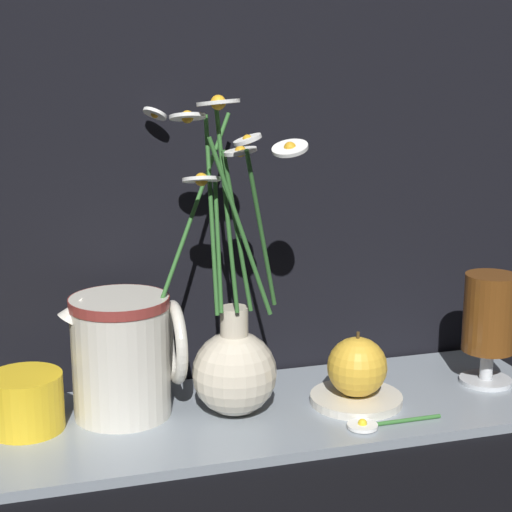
# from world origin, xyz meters

# --- Properties ---
(ground_plane) EXTENTS (6.00, 6.00, 0.00)m
(ground_plane) POSITION_xyz_m (0.00, 0.00, 0.00)
(ground_plane) COLOR black
(shelf) EXTENTS (0.74, 0.25, 0.01)m
(shelf) POSITION_xyz_m (0.00, 0.00, 0.01)
(shelf) COLOR gray
(shelf) RESTS_ON ground_plane
(vase_with_flowers) EXTENTS (0.17, 0.21, 0.38)m
(vase_with_flowers) POSITION_xyz_m (-0.04, -0.00, 0.09)
(vase_with_flowers) COLOR beige
(vase_with_flowers) RESTS_ON shelf
(yellow_mug) EXTENTS (0.10, 0.09, 0.07)m
(yellow_mug) POSITION_xyz_m (-0.28, 0.02, 0.05)
(yellow_mug) COLOR yellow
(yellow_mug) RESTS_ON shelf
(ceramic_pitcher) EXTENTS (0.14, 0.12, 0.16)m
(ceramic_pitcher) POSITION_xyz_m (-0.16, 0.04, 0.09)
(ceramic_pitcher) COLOR beige
(ceramic_pitcher) RESTS_ON shelf
(tea_glass) EXTENTS (0.07, 0.07, 0.15)m
(tea_glass) POSITION_xyz_m (0.30, 0.00, 0.10)
(tea_glass) COLOR silver
(tea_glass) RESTS_ON shelf
(saucer_plate) EXTENTS (0.11, 0.11, 0.01)m
(saucer_plate) POSITION_xyz_m (0.11, -0.01, 0.02)
(saucer_plate) COLOR silver
(saucer_plate) RESTS_ON shelf
(orange_fruit) EXTENTS (0.07, 0.07, 0.08)m
(orange_fruit) POSITION_xyz_m (0.11, -0.01, 0.06)
(orange_fruit) COLOR gold
(orange_fruit) RESTS_ON saucer_plate
(loose_daisy) EXTENTS (0.12, 0.04, 0.01)m
(loose_daisy) POSITION_xyz_m (0.11, -0.08, 0.02)
(loose_daisy) COLOR #336B2D
(loose_daisy) RESTS_ON shelf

